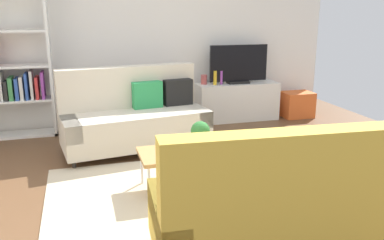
% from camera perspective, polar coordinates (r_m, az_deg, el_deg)
% --- Properties ---
extents(ground_plane, '(7.68, 7.68, 0.00)m').
position_cam_1_polar(ground_plane, '(4.41, -0.69, -9.51)').
color(ground_plane, brown).
extents(wall_far, '(6.40, 0.12, 2.90)m').
position_cam_1_polar(wall_far, '(6.75, -7.09, 11.81)').
color(wall_far, white).
rests_on(wall_far, ground_plane).
extents(area_rug, '(2.90, 2.20, 0.01)m').
position_cam_1_polar(area_rug, '(4.23, 0.08, -10.50)').
color(area_rug, beige).
rests_on(area_rug, ground_plane).
extents(couch_beige, '(2.00, 1.10, 1.10)m').
position_cam_1_polar(couch_beige, '(5.52, -7.99, 0.43)').
color(couch_beige, beige).
rests_on(couch_beige, ground_plane).
extents(couch_green, '(1.95, 0.96, 1.10)m').
position_cam_1_polar(couch_green, '(3.13, 12.29, -11.65)').
color(couch_green, gold).
rests_on(couch_green, ground_plane).
extents(coffee_table, '(1.10, 0.56, 0.42)m').
position_cam_1_polar(coffee_table, '(4.27, -0.01, -4.62)').
color(coffee_table, '#B7844C').
rests_on(coffee_table, ground_plane).
extents(tv_console, '(1.40, 0.44, 0.64)m').
position_cam_1_polar(tv_console, '(7.00, 6.33, 2.60)').
color(tv_console, silver).
rests_on(tv_console, ground_plane).
extents(tv, '(1.00, 0.20, 0.64)m').
position_cam_1_polar(tv, '(6.87, 6.54, 7.71)').
color(tv, black).
rests_on(tv, tv_console).
extents(bookshelf, '(1.10, 0.36, 2.10)m').
position_cam_1_polar(bookshelf, '(6.47, -24.20, 6.20)').
color(bookshelf, white).
rests_on(bookshelf, ground_plane).
extents(storage_trunk, '(0.52, 0.40, 0.44)m').
position_cam_1_polar(storage_trunk, '(7.42, 14.51, 2.12)').
color(storage_trunk, orange).
rests_on(storage_trunk, ground_plane).
extents(potted_plant, '(0.20, 0.20, 0.30)m').
position_cam_1_polar(potted_plant, '(4.26, 1.18, -2.09)').
color(potted_plant, brown).
rests_on(potted_plant, coffee_table).
extents(table_book_0, '(0.25, 0.19, 0.02)m').
position_cam_1_polar(table_book_0, '(4.16, -2.62, -4.62)').
color(table_book_0, gold).
rests_on(table_book_0, coffee_table).
extents(vase_0, '(0.10, 0.10, 0.16)m').
position_cam_1_polar(vase_0, '(6.78, 1.69, 5.70)').
color(vase_0, '#B24C4C').
rests_on(vase_0, tv_console).
extents(bottle_0, '(0.06, 0.06, 0.23)m').
position_cam_1_polar(bottle_0, '(6.74, 3.25, 5.94)').
color(bottle_0, gold).
rests_on(bottle_0, tv_console).
extents(bottle_1, '(0.04, 0.04, 0.23)m').
position_cam_1_polar(bottle_1, '(6.77, 4.13, 5.95)').
color(bottle_1, purple).
rests_on(bottle_1, tv_console).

